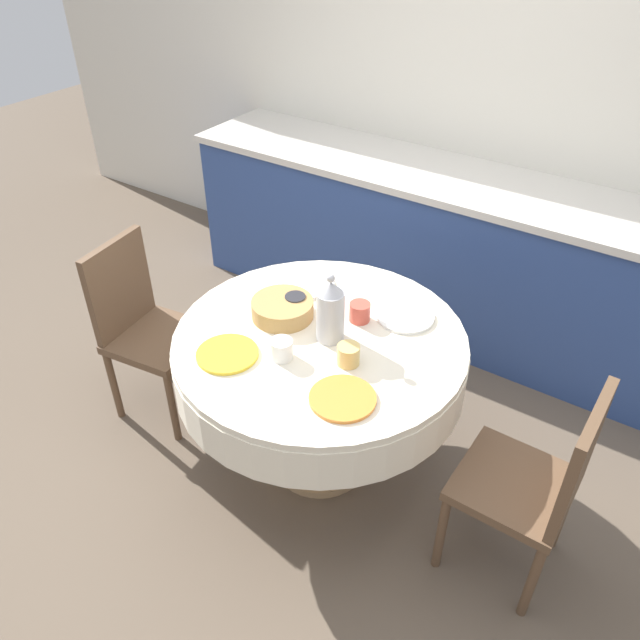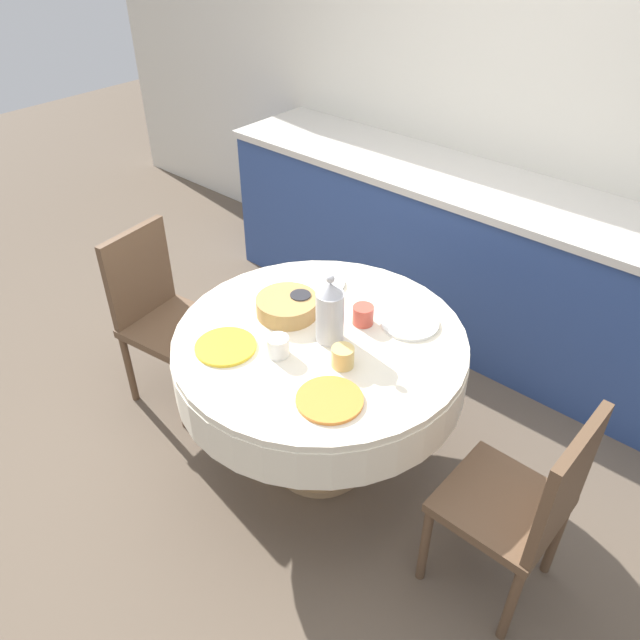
% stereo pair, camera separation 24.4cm
% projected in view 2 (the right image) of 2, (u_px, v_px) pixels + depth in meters
% --- Properties ---
extents(ground_plane, '(12.00, 12.00, 0.00)m').
position_uv_depth(ground_plane, '(320.00, 460.00, 2.92)').
color(ground_plane, brown).
extents(wall_back, '(7.00, 0.05, 2.60)m').
position_uv_depth(wall_back, '(536.00, 97.00, 3.18)').
color(wall_back, silver).
rests_on(wall_back, ground_plane).
extents(kitchen_counter, '(3.24, 0.64, 0.93)m').
position_uv_depth(kitchen_counter, '(479.00, 264.00, 3.47)').
color(kitchen_counter, '#2D4784').
rests_on(kitchen_counter, ground_plane).
extents(dining_table, '(1.19, 1.19, 0.74)m').
position_uv_depth(dining_table, '(320.00, 361.00, 2.56)').
color(dining_table, tan).
rests_on(dining_table, ground_plane).
extents(chair_left, '(0.40, 0.40, 0.91)m').
position_uv_depth(chair_left, '(525.00, 503.00, 2.12)').
color(chair_left, brown).
rests_on(chair_left, ground_plane).
extents(chair_right, '(0.45, 0.45, 0.91)m').
position_uv_depth(chair_right, '(160.00, 310.00, 3.04)').
color(chair_right, brown).
rests_on(chair_right, ground_plane).
extents(plate_near_left, '(0.24, 0.24, 0.01)m').
position_uv_depth(plate_near_left, '(226.00, 347.00, 2.42)').
color(plate_near_left, yellow).
rests_on(plate_near_left, dining_table).
extents(cup_near_left, '(0.09, 0.09, 0.08)m').
position_uv_depth(cup_near_left, '(278.00, 346.00, 2.37)').
color(cup_near_left, white).
rests_on(cup_near_left, dining_table).
extents(plate_near_right, '(0.24, 0.24, 0.01)m').
position_uv_depth(plate_near_right, '(330.00, 400.00, 2.18)').
color(plate_near_right, orange).
rests_on(plate_near_right, dining_table).
extents(cup_near_right, '(0.09, 0.09, 0.08)m').
position_uv_depth(cup_near_right, '(343.00, 357.00, 2.32)').
color(cup_near_right, '#DBB766').
rests_on(cup_near_right, dining_table).
extents(plate_far_left, '(0.24, 0.24, 0.01)m').
position_uv_depth(plate_far_left, '(318.00, 284.00, 2.79)').
color(plate_far_left, white).
rests_on(plate_far_left, dining_table).
extents(cup_far_left, '(0.09, 0.09, 0.08)m').
position_uv_depth(cup_far_left, '(301.00, 302.00, 2.61)').
color(cup_far_left, '#28282D').
rests_on(cup_far_left, dining_table).
extents(plate_far_right, '(0.24, 0.24, 0.01)m').
position_uv_depth(plate_far_right, '(409.00, 323.00, 2.55)').
color(plate_far_right, white).
rests_on(plate_far_right, dining_table).
extents(cup_far_right, '(0.09, 0.09, 0.08)m').
position_uv_depth(cup_far_right, '(363.00, 315.00, 2.54)').
color(cup_far_right, '#CC4C3D').
rests_on(cup_far_right, dining_table).
extents(coffee_carafe, '(0.11, 0.11, 0.30)m').
position_uv_depth(coffee_carafe, '(330.00, 312.00, 2.40)').
color(coffee_carafe, '#B2B2B7').
rests_on(coffee_carafe, dining_table).
extents(bread_basket, '(0.26, 0.26, 0.07)m').
position_uv_depth(bread_basket, '(287.00, 306.00, 2.59)').
color(bread_basket, '#AD844C').
rests_on(bread_basket, dining_table).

